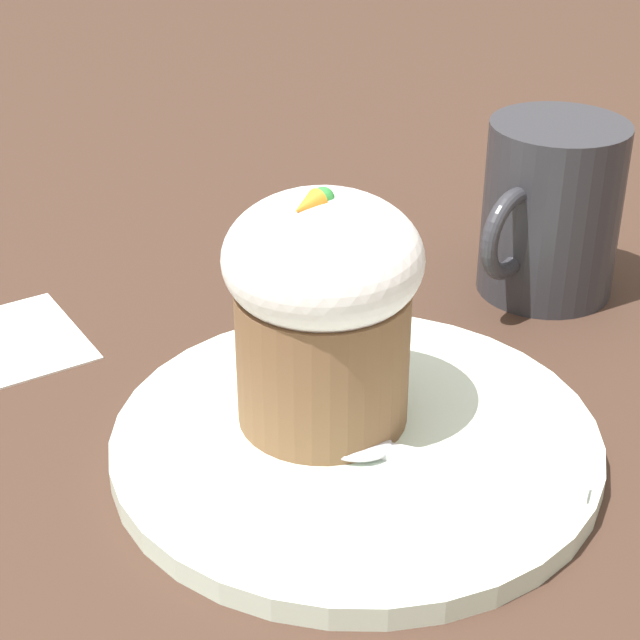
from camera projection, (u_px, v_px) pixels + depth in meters
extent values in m
plane|color=#3D281E|center=(355.00, 452.00, 0.52)|extent=(4.00, 4.00, 0.00)
cylinder|color=silver|center=(356.00, 442.00, 0.52)|extent=(0.24, 0.24, 0.01)
cylinder|color=brown|center=(320.00, 357.00, 0.51)|extent=(0.08, 0.08, 0.07)
ellipsoid|color=white|center=(320.00, 260.00, 0.48)|extent=(0.09, 0.09, 0.06)
cone|color=orange|center=(306.00, 206.00, 0.46)|extent=(0.02, 0.01, 0.01)
sphere|color=green|center=(319.00, 200.00, 0.47)|extent=(0.01, 0.01, 0.01)
cube|color=silver|center=(480.00, 471.00, 0.49)|extent=(0.04, 0.09, 0.00)
ellipsoid|color=silver|center=(353.00, 441.00, 0.50)|extent=(0.04, 0.05, 0.01)
cylinder|color=#2D2D33|center=(551.00, 209.00, 0.65)|extent=(0.08, 0.08, 0.11)
torus|color=#2D2D33|center=(511.00, 234.00, 0.62)|extent=(0.06, 0.01, 0.06)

